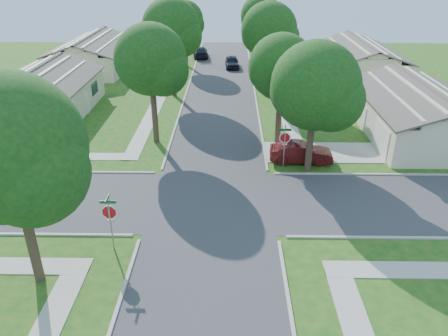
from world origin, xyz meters
name	(u,v)px	position (x,y,z in m)	size (l,w,h in m)	color
ground	(212,201)	(0.00, 0.00, 0.00)	(100.00, 100.00, 0.00)	#184D15
road_ns	(212,201)	(0.00, 0.00, 0.00)	(7.00, 100.00, 0.02)	#333335
sidewalk_ne	(276,83)	(6.10, 26.00, 0.02)	(1.20, 40.00, 0.04)	#9E9B91
sidewalk_nw	(167,82)	(-6.10, 26.00, 0.02)	(1.20, 40.00, 0.04)	#9E9B91
driveway	(323,152)	(7.90, 7.10, 0.03)	(8.80, 3.60, 0.05)	#9E9B91
stop_sign_sw	(109,214)	(-4.70, -4.70, 2.03)	(1.05, 0.80, 2.98)	gray
stop_sign_ne	(285,140)	(4.70, 4.70, 2.03)	(1.05, 0.80, 2.98)	gray
tree_e_near	(282,70)	(4.75, 9.01, 5.64)	(4.97, 4.80, 8.28)	#38281C
tree_e_mid	(270,33)	(4.76, 21.01, 6.25)	(5.59, 5.40, 9.21)	#38281C
tree_e_far	(261,17)	(4.75, 34.01, 5.98)	(5.17, 5.00, 8.72)	#38281C
tree_w_near	(152,63)	(-4.64, 9.01, 6.12)	(5.38, 5.20, 8.97)	#38281C
tree_w_mid	(172,30)	(-4.64, 21.01, 6.49)	(5.80, 5.60, 9.56)	#38281C
tree_w_far	(185,21)	(-4.65, 34.01, 5.51)	(4.76, 4.60, 8.04)	#38281C
tree_sw_corner	(12,154)	(-7.44, -6.99, 6.26)	(6.21, 6.00, 9.55)	#38281C
tree_ne_corner	(316,90)	(6.36, 4.21, 5.59)	(5.80, 5.60, 8.66)	#38281C
house_ne_near	(417,116)	(15.99, 11.00, 1.52)	(8.42, 13.60, 4.23)	beige
house_ne_far	(359,64)	(15.99, 29.00, 1.52)	(8.42, 13.60, 4.23)	beige
house_nw_near	(40,99)	(-15.99, 15.00, 1.52)	(8.42, 13.60, 4.23)	beige
house_nw_far	(94,57)	(-15.99, 32.00, 1.52)	(8.42, 13.60, 4.23)	beige
car_driveway	(301,153)	(6.00, 5.50, 0.72)	(1.52, 4.35, 1.43)	#4D1010
car_curb_east	(232,62)	(1.20, 33.12, 0.71)	(1.68, 4.17, 1.42)	black
car_curb_west	(200,52)	(-3.20, 39.12, 0.71)	(1.99, 4.88, 1.42)	black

